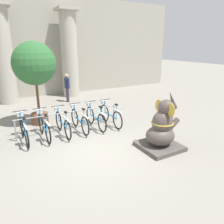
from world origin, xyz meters
TOP-DOWN VIEW (x-y plane):
  - ground_plane at (0.00, 0.00)m, footprint 60.00×60.00m
  - building_facade at (0.00, 8.60)m, footprint 20.00×0.20m
  - column_left at (-1.81, 7.60)m, footprint 1.23×1.23m
  - column_right at (1.81, 7.60)m, footprint 1.23×1.23m
  - bike_rack at (-0.21, 1.95)m, footprint 3.93×0.05m
  - bicycle_0 at (-1.87, 1.82)m, footprint 0.48×1.80m
  - bicycle_1 at (-1.21, 1.82)m, footprint 0.48×1.80m
  - bicycle_2 at (-0.54, 1.80)m, footprint 0.48×1.80m
  - bicycle_3 at (0.13, 1.85)m, footprint 0.48×1.80m
  - bicycle_4 at (0.79, 1.83)m, footprint 0.48×1.80m
  - bicycle_5 at (1.46, 1.81)m, footprint 0.48×1.80m
  - elephant_statue at (1.85, -0.82)m, footprint 1.22×1.22m
  - person_pedestrian at (1.12, 6.26)m, footprint 0.21×0.47m
  - potted_tree at (-1.04, 3.37)m, footprint 1.67×1.67m

SIDE VIEW (x-z plane):
  - ground_plane at x=0.00m, z-range 0.00..0.00m
  - bicycle_0 at x=-1.87m, z-range -0.08..0.91m
  - bicycle_1 at x=-1.21m, z-range -0.08..0.91m
  - bicycle_2 at x=-0.54m, z-range -0.08..0.91m
  - bicycle_3 at x=0.13m, z-range -0.08..0.91m
  - bicycle_4 at x=0.79m, z-range -0.08..0.91m
  - bicycle_5 at x=1.46m, z-range -0.08..0.91m
  - bike_rack at x=-0.21m, z-range 0.22..0.99m
  - elephant_statue at x=1.85m, z-range -0.30..1.55m
  - person_pedestrian at x=1.12m, z-range 0.15..1.75m
  - potted_tree at x=-1.04m, z-range 0.71..4.01m
  - column_left at x=-1.81m, z-range 0.04..5.20m
  - column_right at x=1.81m, z-range 0.04..5.20m
  - building_facade at x=0.00m, z-range 0.00..6.00m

